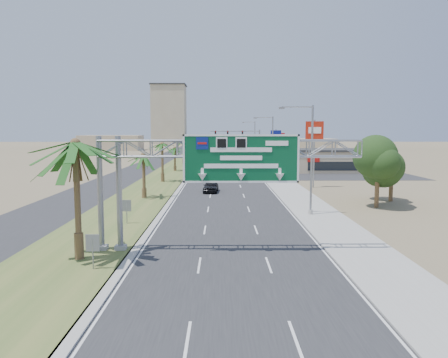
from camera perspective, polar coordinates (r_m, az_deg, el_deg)
ground at (r=19.06m, az=2.00°, el=-17.53°), size 600.00×600.00×0.00m
road at (r=127.66m, az=-0.11°, el=2.82°), size 12.00×300.00×0.02m
sidewalk_right at (r=127.99m, az=3.70°, el=2.84°), size 4.00×300.00×0.10m
median_grass at (r=127.98m, az=-4.60°, el=2.84°), size 7.00×300.00×0.12m
opposing_road at (r=128.68m, az=-7.71°, el=2.80°), size 8.00×300.00×0.02m
sign_gantry at (r=27.40m, az=-1.07°, el=2.85°), size 16.75×1.24×7.50m
palm_near at (r=26.79m, az=-18.85°, el=4.31°), size 5.70×5.70×8.35m
palm_row_b at (r=50.27m, az=-10.47°, el=2.98°), size 3.99×3.99×5.95m
palm_row_c at (r=66.03m, az=-8.08°, el=4.45°), size 3.99×3.99×6.75m
palm_row_d at (r=83.94m, az=-6.44°, el=4.00°), size 3.99×3.99×5.45m
palm_row_e at (r=102.83m, az=-5.35°, el=4.80°), size 3.99×3.99×6.15m
palm_row_f at (r=127.76m, az=-4.39°, el=4.92°), size 3.99×3.99×5.75m
streetlight_near at (r=40.35m, az=11.09°, el=1.90°), size 3.27×0.44×10.00m
streetlight_mid at (r=69.96m, az=6.18°, el=3.78°), size 3.27×0.44×10.00m
streetlight_far at (r=105.77m, az=3.93°, el=4.64°), size 3.27×0.44×10.00m
signal_mast at (r=89.64m, az=3.35°, el=4.45°), size 10.28×0.71×8.00m
store_building at (r=86.66m, az=14.79°, el=2.30°), size 18.00×10.00×4.00m
oak_near at (r=46.31m, az=19.47°, el=2.00°), size 4.50×4.50×6.80m
oak_far at (r=51.15m, az=21.08°, el=1.51°), size 3.50×3.50×5.60m
median_signback_a at (r=25.24m, az=-16.79°, el=-8.31°), size 0.75×0.08×2.08m
median_signback_b at (r=36.79m, az=-12.60°, el=-3.64°), size 0.75×0.08×2.08m
tower_distant at (r=269.42m, az=-7.19°, el=8.31°), size 20.00×16.00×35.00m
building_distant_left at (r=182.91m, az=-14.50°, el=4.61°), size 24.00×14.00×6.00m
building_distant_right at (r=160.49m, az=10.63°, el=4.31°), size 20.00×12.00×5.00m
car_left_lane at (r=55.13m, az=-1.73°, el=-0.96°), size 2.06×4.50×1.50m
car_mid_lane at (r=74.19m, az=-0.17°, el=0.85°), size 1.53×4.12×1.35m
car_right_lane at (r=88.66m, az=3.23°, el=1.73°), size 2.83×5.13×1.36m
car_far at (r=106.67m, az=-1.03°, el=2.49°), size 2.25×4.70×1.32m
pole_sign_red_near at (r=60.53m, az=11.73°, el=5.74°), size 2.42×0.65×9.21m
pole_sign_blue at (r=83.32m, az=6.78°, el=5.07°), size 2.02×0.65×8.05m
pole_sign_red_far at (r=86.46m, az=7.21°, el=5.04°), size 2.22×0.55×7.53m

